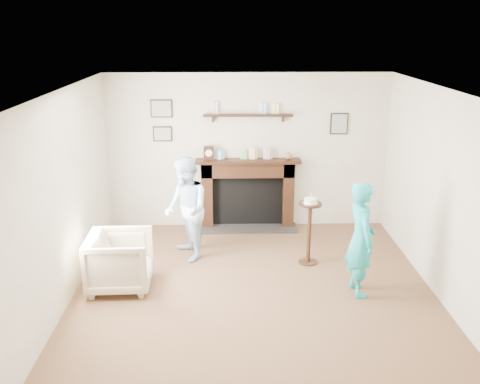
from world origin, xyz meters
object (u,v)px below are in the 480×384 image
armchair (122,287)px  pedestal_table (310,221)px  man (188,257)px  woman (357,292)px

armchair → pedestal_table: 2.65m
man → woman: (2.20, -1.09, 0.00)m
woman → pedestal_table: 1.18m
armchair → man: (0.78, 0.88, 0.00)m
man → woman: 2.45m
armchair → man: 1.18m
armchair → woman: size_ratio=0.55×
armchair → pedestal_table: bearing=-76.5°
woman → armchair: bearing=79.3°
armchair → pedestal_table: pedestal_table is taller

